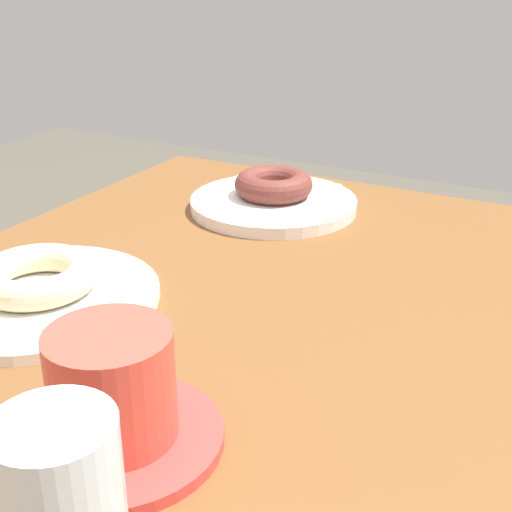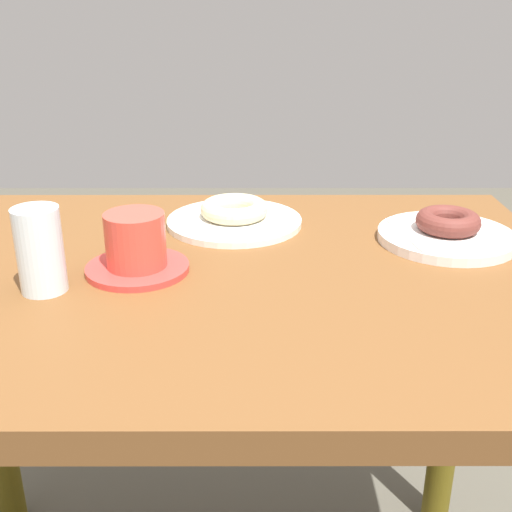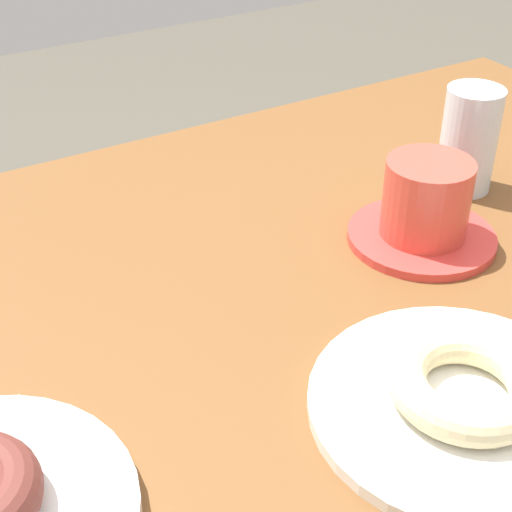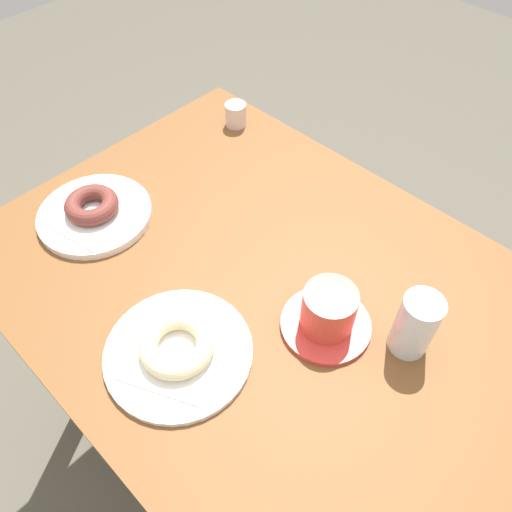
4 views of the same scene
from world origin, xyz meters
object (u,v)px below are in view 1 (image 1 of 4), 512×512
object	(u,v)px
plate_chocolate_ring	(273,204)
donut_chocolate_ring	(274,184)
donut_sugar_ring	(36,276)
coffee_cup	(113,397)
plate_sugar_ring	(39,297)

from	to	relation	value
plate_chocolate_ring	donut_chocolate_ring	world-z (taller)	donut_chocolate_ring
donut_sugar_ring	donut_chocolate_ring	bearing A→B (deg)	166.71
coffee_cup	donut_sugar_ring	bearing A→B (deg)	-123.72
plate_chocolate_ring	donut_sugar_ring	world-z (taller)	donut_sugar_ring
plate_chocolate_ring	coffee_cup	distance (m)	0.49
plate_sugar_ring	coffee_cup	world-z (taller)	coffee_cup
plate_chocolate_ring	coffee_cup	xyz separation A→B (m)	(0.47, 0.12, 0.03)
plate_chocolate_ring	plate_sugar_ring	distance (m)	0.35
plate_sugar_ring	plate_chocolate_ring	bearing A→B (deg)	166.71
donut_chocolate_ring	plate_chocolate_ring	bearing A→B (deg)	0.00
plate_chocolate_ring	plate_sugar_ring	world-z (taller)	plate_chocolate_ring
donut_sugar_ring	plate_sugar_ring	bearing A→B (deg)	0.00
donut_chocolate_ring	coffee_cup	world-z (taller)	coffee_cup
donut_chocolate_ring	coffee_cup	size ratio (longest dim) A/B	0.69
plate_sugar_ring	donut_sugar_ring	bearing A→B (deg)	180.00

